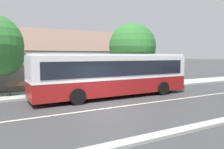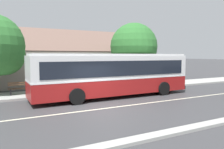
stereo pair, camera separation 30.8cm
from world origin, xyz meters
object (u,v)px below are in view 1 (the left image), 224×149
Objects in this scene: transit_bus at (114,74)px; bench_by_building at (21,89)px; street_tree_primary at (133,48)px; bench_down_street at (79,85)px.

bench_by_building is (-5.86, 3.09, -1.08)m from transit_bus.
street_tree_primary is (10.24, 0.96, 3.13)m from bench_by_building.
bench_down_street is 6.73m from street_tree_primary.
transit_bus is at bearing -137.30° from street_tree_primary.
bench_by_building is at bearing 178.80° from bench_down_street.
bench_by_building is 4.38m from bench_down_street.
street_tree_primary reaches higher than transit_bus.
transit_bus is 6.41× the size of bench_by_building.
street_tree_primary is at bearing 5.34° from bench_by_building.
street_tree_primary is (4.38, 4.04, 2.05)m from transit_bus.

